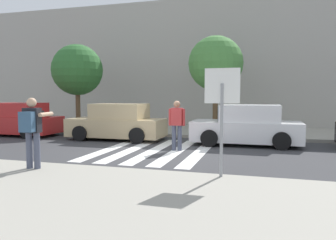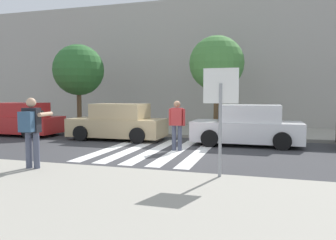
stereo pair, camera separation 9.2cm
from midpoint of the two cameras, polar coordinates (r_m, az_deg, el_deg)
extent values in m
plane|color=#38383A|center=(11.31, -2.40, -5.42)|extent=(120.00, 120.00, 0.00)
cube|color=#9E998C|center=(5.95, -22.81, -14.24)|extent=(60.00, 6.00, 0.14)
cube|color=#9E998C|center=(17.03, 4.16, -1.85)|extent=(60.00, 4.80, 0.14)
cube|color=#ADA89E|center=(21.32, 6.78, 9.32)|extent=(56.00, 4.00, 7.51)
cube|color=silver|center=(12.09, -9.31, -4.81)|extent=(0.44, 5.20, 0.01)
cube|color=silver|center=(11.77, -5.79, -5.03)|extent=(0.44, 5.20, 0.01)
cube|color=silver|center=(11.49, -2.08, -5.24)|extent=(0.44, 5.20, 0.01)
cube|color=silver|center=(11.27, 1.80, -5.43)|extent=(0.44, 5.20, 0.01)
cube|color=silver|center=(11.09, 5.81, -5.61)|extent=(0.44, 5.20, 0.01)
cylinder|color=gray|center=(7.22, 9.43, -1.81)|extent=(0.07, 0.07, 2.04)
cube|color=white|center=(7.20, 9.55, 5.90)|extent=(0.76, 0.03, 0.76)
cube|color=red|center=(7.21, 9.57, 5.90)|extent=(0.66, 0.02, 0.66)
cylinder|color=#474C60|center=(8.71, -22.80, -4.88)|extent=(0.15, 0.15, 0.88)
cylinder|color=#474C60|center=(8.61, -21.65, -4.95)|extent=(0.15, 0.15, 0.88)
cube|color=black|center=(8.57, -22.37, -0.03)|extent=(0.41, 0.29, 0.60)
sphere|color=tan|center=(8.55, -22.46, 2.84)|extent=(0.23, 0.23, 0.23)
cylinder|color=tan|center=(8.88, -23.02, 0.97)|extent=(0.18, 0.59, 0.10)
cylinder|color=tan|center=(8.64, -20.29, 0.96)|extent=(0.18, 0.59, 0.10)
cube|color=black|center=(8.91, -21.11, 1.23)|extent=(0.15, 0.12, 0.10)
cube|color=#335170|center=(8.38, -23.16, -0.29)|extent=(0.35, 0.25, 0.48)
cylinder|color=#474C60|center=(11.35, 1.31, -3.13)|extent=(0.15, 0.15, 0.88)
cylinder|color=#474C60|center=(11.31, 2.29, -3.17)|extent=(0.15, 0.15, 0.88)
cube|color=#B73333|center=(11.25, 1.81, 0.59)|extent=(0.39, 0.25, 0.60)
sphere|color=#A37556|center=(11.23, 1.81, 2.78)|extent=(0.23, 0.23, 0.23)
cylinder|color=#B73333|center=(11.31, 0.62, 0.51)|extent=(0.10, 0.10, 0.58)
cylinder|color=#B73333|center=(11.20, 3.00, 0.46)|extent=(0.10, 0.10, 0.58)
cube|color=red|center=(17.09, -24.47, -0.67)|extent=(4.10, 1.70, 0.76)
cube|color=red|center=(16.95, -24.17, 1.67)|extent=(2.20, 1.56, 0.64)
cube|color=slate|center=(17.66, -26.80, 1.68)|extent=(0.10, 1.50, 0.54)
cube|color=slate|center=(16.33, -21.58, 1.66)|extent=(0.10, 1.50, 0.51)
cylinder|color=black|center=(18.58, -25.70, -0.98)|extent=(0.64, 0.22, 0.64)
cylinder|color=black|center=(15.64, -22.97, -1.83)|extent=(0.64, 0.22, 0.64)
cylinder|color=black|center=(16.98, -19.33, -1.26)|extent=(0.64, 0.22, 0.64)
cube|color=tan|center=(14.25, -8.63, -1.26)|extent=(4.10, 1.70, 0.76)
cube|color=tan|center=(14.14, -8.11, 1.54)|extent=(2.20, 1.56, 0.64)
cube|color=slate|center=(14.62, -11.93, 1.58)|extent=(0.10, 1.50, 0.54)
cube|color=slate|center=(13.76, -4.44, 1.49)|extent=(0.10, 1.50, 0.51)
cylinder|color=black|center=(14.13, -14.76, -2.26)|extent=(0.64, 0.22, 0.64)
cylinder|color=black|center=(15.60, -11.52, -1.58)|extent=(0.64, 0.22, 0.64)
cylinder|color=black|center=(13.00, -5.13, -2.71)|extent=(0.64, 0.22, 0.64)
cylinder|color=black|center=(14.58, -2.67, -1.92)|extent=(0.64, 0.22, 0.64)
cube|color=white|center=(12.93, 13.66, -1.93)|extent=(4.10, 1.70, 0.76)
cube|color=white|center=(12.86, 14.38, 1.16)|extent=(2.20, 1.56, 0.64)
cube|color=slate|center=(12.95, 9.64, 1.25)|extent=(0.10, 1.50, 0.54)
cube|color=slate|center=(12.86, 18.70, 1.06)|extent=(0.10, 1.50, 0.51)
cylinder|color=black|center=(12.24, 7.47, -3.18)|extent=(0.64, 0.22, 0.64)
cylinder|color=black|center=(13.91, 8.58, -2.27)|extent=(0.64, 0.22, 0.64)
cylinder|color=black|center=(12.11, 19.46, -3.48)|extent=(0.64, 0.22, 0.64)
cylinder|color=black|center=(13.80, 19.10, -2.53)|extent=(0.64, 0.22, 0.64)
cylinder|color=brown|center=(17.73, -15.05, 2.19)|extent=(0.24, 0.24, 2.28)
sphere|color=#2D662D|center=(17.76, -15.17, 8.41)|extent=(2.62, 2.62, 2.62)
cylinder|color=brown|center=(15.79, 8.54, 2.41)|extent=(0.24, 0.24, 2.49)
sphere|color=#47843D|center=(15.84, 8.63, 9.74)|extent=(2.58, 2.58, 2.58)
camera|label=1|loc=(0.05, -89.76, 0.02)|focal=35.00mm
camera|label=2|loc=(0.05, 90.24, -0.02)|focal=35.00mm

